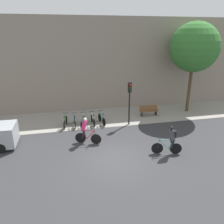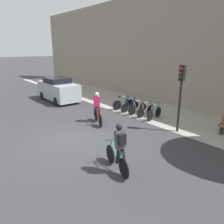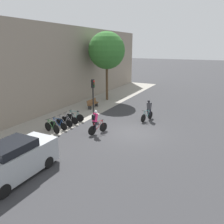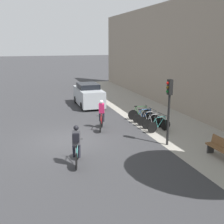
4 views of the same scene
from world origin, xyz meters
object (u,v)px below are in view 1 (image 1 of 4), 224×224
parked_bike_0 (65,122)px  parked_bike_2 (84,121)px  cyclist_pink (85,130)px  parked_bike_1 (75,121)px  traffic_light_pole (130,96)px  parked_bike_3 (93,120)px  bench (149,110)px  parked_bike_4 (102,119)px  cyclist_grey (170,140)px

parked_bike_0 → parked_bike_2: 1.42m
parked_bike_2 → cyclist_pink: bearing=-93.2°
parked_bike_1 → traffic_light_pole: bearing=-8.0°
parked_bike_3 → bench: parked_bike_3 is taller
parked_bike_4 → traffic_light_pole: size_ratio=0.48×
parked_bike_2 → parked_bike_4: 1.42m
parked_bike_0 → parked_bike_2: bearing=-0.1°
parked_bike_4 → cyclist_pink: bearing=-117.5°
cyclist_pink → parked_bike_2: size_ratio=1.11×
cyclist_pink → parked_bike_0: 3.34m
parked_bike_3 → parked_bike_1: bearing=-179.9°
parked_bike_1 → traffic_light_pole: 4.67m
cyclist_pink → parked_bike_1: bearing=100.0°
cyclist_pink → cyclist_grey: size_ratio=1.00×
parked_bike_2 → bench: (5.73, 0.91, 0.09)m
parked_bike_1 → cyclist_grey: bearing=-46.0°
cyclist_grey → parked_bike_3: 6.70m
parked_bike_1 → traffic_light_pole: traffic_light_pole is taller
parked_bike_2 → bench: 5.80m
cyclist_grey → parked_bike_3: size_ratio=1.13×
parked_bike_2 → parked_bike_3: parked_bike_3 is taller
cyclist_grey → parked_bike_1: size_ratio=1.09×
bench → traffic_light_pole: bearing=-146.2°
bench → cyclist_grey: bearing=-100.5°
parked_bike_0 → parked_bike_1: (0.71, -0.00, -0.03)m
bench → parked_bike_3: bearing=-169.7°
cyclist_grey → traffic_light_pole: (-1.07, 4.86, 1.40)m
parked_bike_3 → traffic_light_pole: (2.78, -0.59, 1.96)m
cyclist_pink → parked_bike_2: (0.17, 3.05, -0.56)m
cyclist_grey → parked_bike_4: size_ratio=1.11×
parked_bike_4 → parked_bike_2: bearing=-179.9°
parked_bike_0 → traffic_light_pole: traffic_light_pole is taller
parked_bike_4 → parked_bike_1: bearing=-179.9°
cyclist_pink → parked_bike_1: (-0.54, 3.05, -0.57)m
cyclist_pink → bench: (5.90, 3.96, -0.48)m
cyclist_pink → traffic_light_pole: 4.62m
parked_bike_2 → traffic_light_pole: traffic_light_pole is taller
parked_bike_3 → parked_bike_2: bearing=-179.9°
parked_bike_1 → traffic_light_pole: (4.19, -0.59, 1.97)m
parked_bike_2 → parked_bike_4: size_ratio=1.00×
parked_bike_2 → traffic_light_pole: size_ratio=0.48×
parked_bike_2 → parked_bike_3: bearing=0.1°
cyclist_pink → parked_bike_4: cyclist_pink is taller
cyclist_grey → parked_bike_1: bearing=134.0°
cyclist_pink → parked_bike_2: bearing=86.8°
cyclist_grey → parked_bike_0: (-5.98, 5.46, -0.54)m
parked_bike_1 → parked_bike_3: 1.42m
parked_bike_2 → parked_bike_4: (1.42, 0.00, 0.02)m
parked_bike_4 → bench: parked_bike_4 is taller
parked_bike_3 → parked_bike_4: bearing=0.0°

